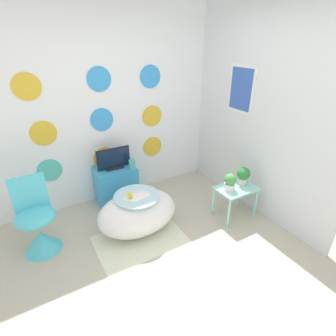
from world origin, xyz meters
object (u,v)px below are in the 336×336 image
at_px(chair, 39,229).
at_px(tv, 114,160).
at_px(potted_plant_left, 230,182).
at_px(bathtub, 138,213).
at_px(potted_plant_right, 243,175).
at_px(vase, 132,164).

bearing_deg(chair, tv, 24.88).
bearing_deg(potted_plant_left, chair, 164.68).
bearing_deg(tv, chair, -155.12).
relative_size(bathtub, chair, 1.13).
bearing_deg(potted_plant_right, tv, 141.08).
distance_m(potted_plant_left, potted_plant_right, 0.23).
bearing_deg(potted_plant_right, bathtub, 165.87).
relative_size(chair, tv, 1.87).
distance_m(chair, potted_plant_left, 2.26).
relative_size(tv, potted_plant_left, 2.09).
bearing_deg(vase, tv, 149.92).
distance_m(chair, potted_plant_right, 2.49).
relative_size(tv, potted_plant_right, 1.87).
relative_size(bathtub, vase, 6.32).
bearing_deg(tv, potted_plant_right, -38.92).
distance_m(tv, potted_plant_left, 1.56).
xyz_separation_m(bathtub, potted_plant_left, (1.11, -0.35, 0.28)).
bearing_deg(chair, potted_plant_left, -15.32).
height_order(vase, potted_plant_left, vase).
xyz_separation_m(chair, vase, (1.28, 0.37, 0.32)).
xyz_separation_m(bathtub, vase, (0.21, 0.62, 0.34)).
bearing_deg(tv, potted_plant_left, -44.57).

